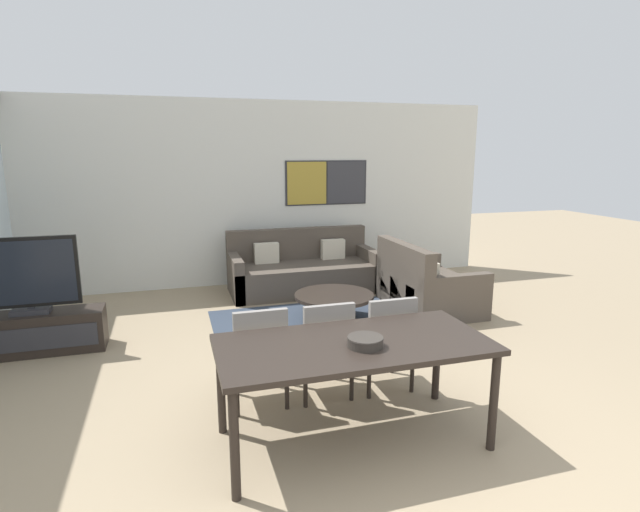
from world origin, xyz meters
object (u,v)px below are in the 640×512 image
dining_chair_right (386,336)px  sofa_main (302,271)px  coffee_table (334,301)px  sofa_side (424,288)px  dining_chair_centre (324,342)px  tv_console (34,333)px  fruit_bowl (365,341)px  television (27,276)px  dining_chair_left (259,349)px  dining_table (354,351)px

dining_chair_right → sofa_main: bearing=87.7°
sofa_main → coffee_table: sofa_main is taller
dining_chair_right → coffee_table: bearing=85.8°
coffee_table → dining_chair_right: size_ratio=1.13×
sofa_side → dining_chair_centre: 2.76m
tv_console → fruit_bowl: fruit_bowl is taller
sofa_side → dining_chair_centre: (-1.98, -1.92, 0.21)m
dining_chair_right → television: bearing=150.4°
coffee_table → sofa_main: bearing=90.0°
television → dining_chair_left: bearing=-40.8°
dining_chair_left → fruit_bowl: 1.04m
sofa_main → fruit_bowl: size_ratio=8.78×
tv_console → dining_chair_centre: bearing=-34.4°
dining_table → dining_chair_right: dining_chair_right is taller
tv_console → sofa_main: 3.60m
dining_chair_centre → fruit_bowl: (0.04, -0.79, 0.31)m
tv_console → dining_table: size_ratio=0.72×
dining_chair_left → dining_chair_centre: same height
television → sofa_side: (4.56, 0.15, -0.53)m
coffee_table → dining_chair_centre: 1.92m
television → dining_table: bearing=-43.5°
dining_table → fruit_bowl: size_ratio=7.71×
tv_console → coffee_table: tv_console is taller
sofa_main → dining_chair_right: size_ratio=2.53×
dining_chair_left → dining_chair_right: 1.10m
sofa_side → dining_chair_left: bearing=127.0°
dining_chair_left → sofa_side: bearing=37.0°
dining_chair_right → sofa_side: bearing=53.5°
dining_chair_right → fruit_bowl: 0.98m
fruit_bowl → dining_table: bearing=112.1°
dining_chair_right → dining_chair_left: bearing=178.5°
sofa_main → dining_table: sofa_main is taller
fruit_bowl → tv_console: bearing=135.8°
tv_console → dining_chair_centre: (2.58, -1.77, 0.27)m
tv_console → dining_chair_left: bearing=-40.8°
tv_console → dining_table: dining_table is taller
sofa_main → coffee_table: bearing=-90.0°
dining_chair_centre → dining_chair_right: same height
dining_chair_right → fruit_bowl: size_ratio=3.48×
tv_console → television: 0.60m
dining_chair_centre → dining_chair_right: 0.55m
tv_console → dining_chair_left: 2.70m
television → dining_chair_centre: (2.58, -1.77, -0.33)m
tv_console → fruit_bowl: 3.71m
tv_console → dining_chair_centre: size_ratio=1.60×
dining_chair_left → sofa_main: bearing=69.3°
dining_chair_left → dining_chair_right: bearing=-1.5°
television → dining_chair_left: (2.03, -1.75, -0.33)m
sofa_side → sofa_main: bearing=43.7°
dining_chair_left → dining_chair_centre: size_ratio=1.00×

